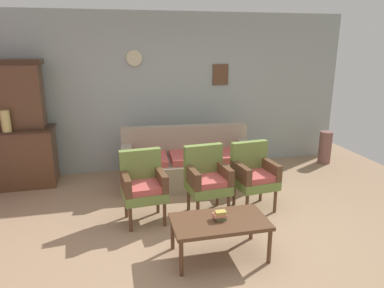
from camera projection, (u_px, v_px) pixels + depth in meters
ground_plane at (210, 240)px, 4.09m from camera, size 7.68×7.68×0.00m
wall_back_with_decor at (170, 93)px, 6.18m from camera, size 6.40×0.09×2.70m
side_cabinet at (18, 157)px, 5.53m from camera, size 1.16×0.55×0.93m
cabinet_upper_hutch at (11, 94)px, 5.33m from camera, size 0.99×0.38×1.03m
vase_on_cabinet at (6, 121)px, 5.18m from camera, size 0.13×0.13×0.32m
floral_couch at (187, 165)px, 5.64m from camera, size 2.10×0.94×0.90m
armchair_near_couch_end at (143, 184)px, 4.42m from camera, size 0.56×0.53×0.90m
armchair_by_doorway at (207, 177)px, 4.62m from camera, size 0.56×0.53×0.90m
armchair_row_middle at (254, 173)px, 4.78m from camera, size 0.57×0.54×0.90m
coffee_table at (220, 224)px, 3.69m from camera, size 1.00×0.56×0.42m
book_stack_on_table at (220, 215)px, 3.68m from camera, size 0.14×0.12×0.10m
floor_vase_by_wall at (325, 147)px, 6.64m from camera, size 0.23×0.23×0.61m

